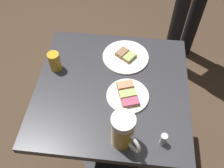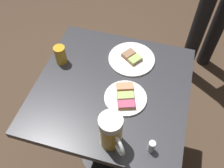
# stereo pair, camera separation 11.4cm
# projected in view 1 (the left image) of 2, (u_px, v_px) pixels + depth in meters

# --- Properties ---
(ground_plane) EXTENTS (6.00, 6.00, 0.00)m
(ground_plane) POSITION_uv_depth(u_px,v_px,m) (112.00, 151.00, 1.77)
(ground_plane) COLOR #4C3828
(cafe_table) EXTENTS (0.70, 0.71, 0.77)m
(cafe_table) POSITION_uv_depth(u_px,v_px,m) (112.00, 107.00, 1.30)
(cafe_table) COLOR black
(cafe_table) RESTS_ON ground_plane
(plate_near) EXTENTS (0.19, 0.19, 0.03)m
(plate_near) POSITION_uv_depth(u_px,v_px,m) (128.00, 95.00, 1.11)
(plate_near) COLOR white
(plate_near) RESTS_ON cafe_table
(plate_far) EXTENTS (0.24, 0.24, 0.03)m
(plate_far) POSITION_uv_depth(u_px,v_px,m) (126.00, 56.00, 1.26)
(plate_far) COLOR white
(plate_far) RESTS_ON cafe_table
(beer_mug) EXTENTS (0.12, 0.12, 0.17)m
(beer_mug) POSITION_uv_depth(u_px,v_px,m) (123.00, 131.00, 0.92)
(beer_mug) COLOR gold
(beer_mug) RESTS_ON cafe_table
(beer_glass_small) EXTENTS (0.06, 0.06, 0.10)m
(beer_glass_small) POSITION_uv_depth(u_px,v_px,m) (55.00, 61.00, 1.19)
(beer_glass_small) COLOR gold
(beer_glass_small) RESTS_ON cafe_table
(salt_shaker) EXTENTS (0.03, 0.03, 0.06)m
(salt_shaker) POSITION_uv_depth(u_px,v_px,m) (163.00, 139.00, 0.96)
(salt_shaker) COLOR silver
(salt_shaker) RESTS_ON cafe_table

